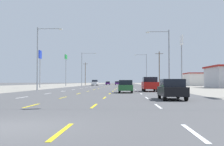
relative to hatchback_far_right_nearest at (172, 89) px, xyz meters
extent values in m
plane|color=#4C4C4F|center=(-6.96, 53.54, -0.78)|extent=(572.00, 572.00, 0.00)
cube|color=gray|center=(-31.71, 53.54, -0.78)|extent=(28.00, 440.00, 0.01)
cube|color=gray|center=(17.79, 53.54, -0.78)|extent=(28.00, 440.00, 0.01)
cube|color=white|center=(-12.21, 2.04, -0.78)|extent=(0.14, 2.60, 0.01)
cube|color=white|center=(-12.21, 9.54, -0.78)|extent=(0.14, 2.60, 0.01)
cube|color=white|center=(-12.21, 17.04, -0.78)|extent=(0.14, 2.60, 0.01)
cube|color=white|center=(-12.21, 24.54, -0.78)|extent=(0.14, 2.60, 0.01)
cube|color=white|center=(-12.21, 32.04, -0.78)|extent=(0.14, 2.60, 0.01)
cube|color=white|center=(-12.21, 39.54, -0.78)|extent=(0.14, 2.60, 0.01)
cube|color=white|center=(-12.21, 47.04, -0.78)|extent=(0.14, 2.60, 0.01)
cube|color=white|center=(-12.21, 54.54, -0.78)|extent=(0.14, 2.60, 0.01)
cube|color=white|center=(-12.21, 62.04, -0.78)|extent=(0.14, 2.60, 0.01)
cube|color=white|center=(-12.21, 69.54, -0.78)|extent=(0.14, 2.60, 0.01)
cube|color=white|center=(-12.21, 77.04, -0.78)|extent=(0.14, 2.60, 0.01)
cube|color=white|center=(-12.21, 84.54, -0.78)|extent=(0.14, 2.60, 0.01)
cube|color=white|center=(-12.21, 92.04, -0.78)|extent=(0.14, 2.60, 0.01)
cube|color=white|center=(-12.21, 99.54, -0.78)|extent=(0.14, 2.60, 0.01)
cube|color=white|center=(-12.21, 107.04, -0.78)|extent=(0.14, 2.60, 0.01)
cube|color=white|center=(-12.21, 114.54, -0.78)|extent=(0.14, 2.60, 0.01)
cube|color=white|center=(-12.21, 122.04, -0.78)|extent=(0.14, 2.60, 0.01)
cube|color=white|center=(-12.21, 129.54, -0.78)|extent=(0.14, 2.60, 0.01)
cube|color=white|center=(-12.21, 137.04, -0.78)|extent=(0.14, 2.60, 0.01)
cube|color=white|center=(-12.21, 144.54, -0.78)|extent=(0.14, 2.60, 0.01)
cube|color=white|center=(-12.21, 152.04, -0.78)|extent=(0.14, 2.60, 0.01)
cube|color=white|center=(-12.21, 159.54, -0.78)|extent=(0.14, 2.60, 0.01)
cube|color=white|center=(-12.21, 167.04, -0.78)|extent=(0.14, 2.60, 0.01)
cube|color=white|center=(-12.21, 174.54, -0.78)|extent=(0.14, 2.60, 0.01)
cube|color=white|center=(-12.21, 182.04, -0.78)|extent=(0.14, 2.60, 0.01)
cube|color=white|center=(-12.21, 189.54, -0.78)|extent=(0.14, 2.60, 0.01)
cube|color=white|center=(-12.21, 197.04, -0.78)|extent=(0.14, 2.60, 0.01)
cube|color=white|center=(-12.21, 204.54, -0.78)|extent=(0.14, 2.60, 0.01)
cube|color=yellow|center=(-8.71, -5.46, -0.78)|extent=(0.14, 2.60, 0.01)
cube|color=yellow|center=(-8.71, 2.04, -0.78)|extent=(0.14, 2.60, 0.01)
cube|color=yellow|center=(-8.71, 9.54, -0.78)|extent=(0.14, 2.60, 0.01)
cube|color=yellow|center=(-8.71, 17.04, -0.78)|extent=(0.14, 2.60, 0.01)
cube|color=yellow|center=(-8.71, 24.54, -0.78)|extent=(0.14, 2.60, 0.01)
cube|color=yellow|center=(-8.71, 32.04, -0.78)|extent=(0.14, 2.60, 0.01)
cube|color=yellow|center=(-8.71, 39.54, -0.78)|extent=(0.14, 2.60, 0.01)
cube|color=yellow|center=(-8.71, 47.04, -0.78)|extent=(0.14, 2.60, 0.01)
cube|color=yellow|center=(-8.71, 54.54, -0.78)|extent=(0.14, 2.60, 0.01)
cube|color=yellow|center=(-8.71, 62.04, -0.78)|extent=(0.14, 2.60, 0.01)
cube|color=yellow|center=(-8.71, 69.54, -0.78)|extent=(0.14, 2.60, 0.01)
cube|color=yellow|center=(-8.71, 77.04, -0.78)|extent=(0.14, 2.60, 0.01)
cube|color=yellow|center=(-8.71, 84.54, -0.78)|extent=(0.14, 2.60, 0.01)
cube|color=yellow|center=(-8.71, 92.04, -0.78)|extent=(0.14, 2.60, 0.01)
cube|color=yellow|center=(-8.71, 99.54, -0.78)|extent=(0.14, 2.60, 0.01)
cube|color=yellow|center=(-8.71, 107.04, -0.78)|extent=(0.14, 2.60, 0.01)
cube|color=yellow|center=(-8.71, 114.54, -0.78)|extent=(0.14, 2.60, 0.01)
cube|color=yellow|center=(-8.71, 122.04, -0.78)|extent=(0.14, 2.60, 0.01)
cube|color=yellow|center=(-8.71, 129.54, -0.78)|extent=(0.14, 2.60, 0.01)
cube|color=yellow|center=(-8.71, 137.04, -0.78)|extent=(0.14, 2.60, 0.01)
cube|color=yellow|center=(-8.71, 144.54, -0.78)|extent=(0.14, 2.60, 0.01)
cube|color=yellow|center=(-8.71, 152.04, -0.78)|extent=(0.14, 2.60, 0.01)
cube|color=yellow|center=(-8.71, 159.54, -0.78)|extent=(0.14, 2.60, 0.01)
cube|color=yellow|center=(-8.71, 167.04, -0.78)|extent=(0.14, 2.60, 0.01)
cube|color=yellow|center=(-8.71, 174.54, -0.78)|extent=(0.14, 2.60, 0.01)
cube|color=yellow|center=(-8.71, 182.04, -0.78)|extent=(0.14, 2.60, 0.01)
cube|color=yellow|center=(-8.71, 189.54, -0.78)|extent=(0.14, 2.60, 0.01)
cube|color=yellow|center=(-8.71, 197.04, -0.78)|extent=(0.14, 2.60, 0.01)
cube|color=yellow|center=(-8.71, 204.54, -0.78)|extent=(0.14, 2.60, 0.01)
cube|color=yellow|center=(-5.21, -12.96, -0.78)|extent=(0.14, 2.60, 0.01)
cube|color=yellow|center=(-5.21, -5.46, -0.78)|extent=(0.14, 2.60, 0.01)
cube|color=yellow|center=(-5.21, 2.04, -0.78)|extent=(0.14, 2.60, 0.01)
cube|color=yellow|center=(-5.21, 9.54, -0.78)|extent=(0.14, 2.60, 0.01)
cube|color=yellow|center=(-5.21, 17.04, -0.78)|extent=(0.14, 2.60, 0.01)
cube|color=yellow|center=(-5.21, 24.54, -0.78)|extent=(0.14, 2.60, 0.01)
cube|color=yellow|center=(-5.21, 32.04, -0.78)|extent=(0.14, 2.60, 0.01)
cube|color=yellow|center=(-5.21, 39.54, -0.78)|extent=(0.14, 2.60, 0.01)
cube|color=yellow|center=(-5.21, 47.04, -0.78)|extent=(0.14, 2.60, 0.01)
cube|color=yellow|center=(-5.21, 54.54, -0.78)|extent=(0.14, 2.60, 0.01)
cube|color=yellow|center=(-5.21, 62.04, -0.78)|extent=(0.14, 2.60, 0.01)
cube|color=yellow|center=(-5.21, 69.54, -0.78)|extent=(0.14, 2.60, 0.01)
cube|color=yellow|center=(-5.21, 77.04, -0.78)|extent=(0.14, 2.60, 0.01)
cube|color=yellow|center=(-5.21, 84.54, -0.78)|extent=(0.14, 2.60, 0.01)
cube|color=yellow|center=(-5.21, 92.04, -0.78)|extent=(0.14, 2.60, 0.01)
cube|color=yellow|center=(-5.21, 99.54, -0.78)|extent=(0.14, 2.60, 0.01)
cube|color=yellow|center=(-5.21, 107.04, -0.78)|extent=(0.14, 2.60, 0.01)
cube|color=yellow|center=(-5.21, 114.54, -0.78)|extent=(0.14, 2.60, 0.01)
cube|color=yellow|center=(-5.21, 122.04, -0.78)|extent=(0.14, 2.60, 0.01)
cube|color=yellow|center=(-5.21, 129.54, -0.78)|extent=(0.14, 2.60, 0.01)
cube|color=yellow|center=(-5.21, 137.04, -0.78)|extent=(0.14, 2.60, 0.01)
cube|color=yellow|center=(-5.21, 144.54, -0.78)|extent=(0.14, 2.60, 0.01)
cube|color=yellow|center=(-5.21, 152.04, -0.78)|extent=(0.14, 2.60, 0.01)
cube|color=yellow|center=(-5.21, 159.54, -0.78)|extent=(0.14, 2.60, 0.01)
cube|color=yellow|center=(-5.21, 167.04, -0.78)|extent=(0.14, 2.60, 0.01)
cube|color=yellow|center=(-5.21, 174.54, -0.78)|extent=(0.14, 2.60, 0.01)
cube|color=yellow|center=(-5.21, 182.04, -0.78)|extent=(0.14, 2.60, 0.01)
cube|color=yellow|center=(-5.21, 189.54, -0.78)|extent=(0.14, 2.60, 0.01)
cube|color=yellow|center=(-5.21, 197.04, -0.78)|extent=(0.14, 2.60, 0.01)
cube|color=yellow|center=(-5.21, 204.54, -0.78)|extent=(0.14, 2.60, 0.01)
cube|color=white|center=(-1.71, -12.96, -0.78)|extent=(0.14, 2.60, 0.01)
cube|color=white|center=(-1.71, -5.46, -0.78)|extent=(0.14, 2.60, 0.01)
cube|color=white|center=(-1.71, 2.04, -0.78)|extent=(0.14, 2.60, 0.01)
cube|color=white|center=(-1.71, 9.54, -0.78)|extent=(0.14, 2.60, 0.01)
cube|color=white|center=(-1.71, 17.04, -0.78)|extent=(0.14, 2.60, 0.01)
cube|color=white|center=(-1.71, 24.54, -0.78)|extent=(0.14, 2.60, 0.01)
cube|color=white|center=(-1.71, 32.04, -0.78)|extent=(0.14, 2.60, 0.01)
cube|color=white|center=(-1.71, 39.54, -0.78)|extent=(0.14, 2.60, 0.01)
cube|color=white|center=(-1.71, 47.04, -0.78)|extent=(0.14, 2.60, 0.01)
cube|color=white|center=(-1.71, 54.54, -0.78)|extent=(0.14, 2.60, 0.01)
cube|color=white|center=(-1.71, 62.04, -0.78)|extent=(0.14, 2.60, 0.01)
cube|color=white|center=(-1.71, 69.54, -0.78)|extent=(0.14, 2.60, 0.01)
cube|color=white|center=(-1.71, 77.04, -0.78)|extent=(0.14, 2.60, 0.01)
cube|color=white|center=(-1.71, 84.54, -0.78)|extent=(0.14, 2.60, 0.01)
cube|color=white|center=(-1.71, 92.04, -0.78)|extent=(0.14, 2.60, 0.01)
cube|color=white|center=(-1.71, 99.54, -0.78)|extent=(0.14, 2.60, 0.01)
cube|color=white|center=(-1.71, 107.04, -0.78)|extent=(0.14, 2.60, 0.01)
cube|color=white|center=(-1.71, 114.54, -0.78)|extent=(0.14, 2.60, 0.01)
cube|color=white|center=(-1.71, 122.04, -0.78)|extent=(0.14, 2.60, 0.01)
cube|color=white|center=(-1.71, 129.54, -0.78)|extent=(0.14, 2.60, 0.01)
cube|color=white|center=(-1.71, 137.04, -0.78)|extent=(0.14, 2.60, 0.01)
cube|color=white|center=(-1.71, 144.54, -0.78)|extent=(0.14, 2.60, 0.01)
cube|color=white|center=(-1.71, 152.04, -0.78)|extent=(0.14, 2.60, 0.01)
cube|color=white|center=(-1.71, 159.54, -0.78)|extent=(0.14, 2.60, 0.01)
cube|color=white|center=(-1.71, 167.04, -0.78)|extent=(0.14, 2.60, 0.01)
cube|color=white|center=(-1.71, 174.54, -0.78)|extent=(0.14, 2.60, 0.01)
cube|color=white|center=(-1.71, 182.04, -0.78)|extent=(0.14, 2.60, 0.01)
cube|color=white|center=(-1.71, 189.54, -0.78)|extent=(0.14, 2.60, 0.01)
cube|color=white|center=(-1.71, 197.04, -0.78)|extent=(0.14, 2.60, 0.01)
cube|color=white|center=(-1.71, 204.54, -0.78)|extent=(0.14, 2.60, 0.01)
cube|color=black|center=(0.00, 0.07, -0.15)|extent=(1.72, 3.90, 0.66)
cube|color=black|center=(0.00, -0.18, 0.47)|extent=(1.58, 1.90, 0.58)
cylinder|color=black|center=(-0.74, 1.47, -0.48)|extent=(0.20, 0.60, 0.60)
cylinder|color=black|center=(0.74, 1.47, -0.48)|extent=(0.20, 0.60, 0.60)
cylinder|color=black|center=(-0.74, -1.33, -0.48)|extent=(0.20, 0.60, 0.60)
cylinder|color=black|center=(0.74, -1.33, -0.48)|extent=(0.20, 0.60, 0.60)
cube|color=#235B2D|center=(-3.43, 12.27, -0.15)|extent=(1.72, 3.90, 0.66)
cube|color=black|center=(-3.43, 12.02, 0.47)|extent=(1.58, 1.90, 0.58)
cylinder|color=black|center=(-4.17, 13.67, -0.48)|extent=(0.20, 0.60, 0.60)
cylinder|color=black|center=(-2.69, 13.67, -0.48)|extent=(0.20, 0.60, 0.60)
cylinder|color=black|center=(-4.17, 10.87, -0.48)|extent=(0.20, 0.60, 0.60)
cylinder|color=black|center=(-2.69, 10.87, -0.48)|extent=(0.20, 0.60, 0.60)
cube|color=red|center=(-0.09, 16.85, 0.06)|extent=(1.98, 4.90, 0.92)
cube|color=black|center=(-0.09, 16.80, 0.86)|extent=(1.82, 2.70, 0.68)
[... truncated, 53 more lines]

